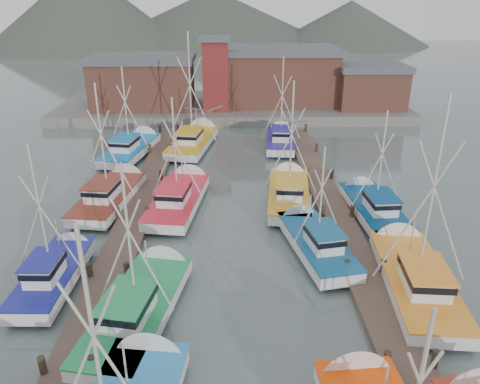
{
  "coord_description": "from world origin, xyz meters",
  "views": [
    {
      "loc": [
        -0.34,
        -23.69,
        14.7
      ],
      "look_at": [
        0.28,
        4.25,
        2.6
      ],
      "focal_mm": 35.0,
      "sensor_mm": 36.0,
      "label": 1
    }
  ],
  "objects_px": {
    "boat_4": "(142,303)",
    "boat_12": "(194,140)",
    "lookout_tower": "(215,74)",
    "boat_8": "(180,197)"
  },
  "relations": [
    {
      "from": "boat_8",
      "to": "boat_12",
      "type": "bearing_deg",
      "value": 97.38
    },
    {
      "from": "boat_8",
      "to": "boat_12",
      "type": "relative_size",
      "value": 0.82
    },
    {
      "from": "boat_4",
      "to": "boat_8",
      "type": "bearing_deg",
      "value": 97.7
    },
    {
      "from": "boat_4",
      "to": "boat_12",
      "type": "height_order",
      "value": "boat_12"
    },
    {
      "from": "boat_4",
      "to": "boat_8",
      "type": "height_order",
      "value": "boat_4"
    },
    {
      "from": "boat_12",
      "to": "boat_4",
      "type": "bearing_deg",
      "value": -81.69
    },
    {
      "from": "lookout_tower",
      "to": "boat_12",
      "type": "distance_m",
      "value": 12.22
    },
    {
      "from": "lookout_tower",
      "to": "boat_8",
      "type": "xyz_separation_m",
      "value": [
        -2.06,
        -25.1,
        -4.87
      ]
    },
    {
      "from": "boat_4",
      "to": "lookout_tower",
      "type": "bearing_deg",
      "value": 96.45
    },
    {
      "from": "boat_8",
      "to": "boat_12",
      "type": "distance_m",
      "value": 14.06
    }
  ]
}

